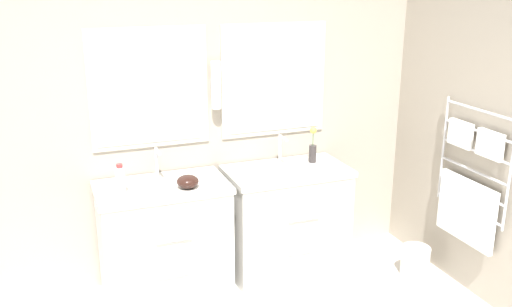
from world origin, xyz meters
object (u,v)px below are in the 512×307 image
at_px(flower_vase, 313,148).
at_px(amenity_bowl, 188,182).
at_px(vanity_right, 288,221).
at_px(vanity_left, 166,241).
at_px(waste_bin, 415,261).
at_px(toiletry_bottle, 120,180).

bearing_deg(flower_vase, amenity_bowl, -169.21).
xyz_separation_m(vanity_right, amenity_bowl, (-0.78, -0.09, 0.45)).
bearing_deg(vanity_left, amenity_bowl, -30.84).
bearing_deg(vanity_left, waste_bin, -12.12).
distance_m(toiletry_bottle, flower_vase, 1.46).
relative_size(vanity_left, waste_bin, 3.88).
xyz_separation_m(toiletry_bottle, flower_vase, (1.45, 0.16, 0.01)).
distance_m(vanity_right, waste_bin, 1.02).
height_order(vanity_left, waste_bin, vanity_left).
xyz_separation_m(vanity_right, waste_bin, (0.89, -0.39, -0.31)).
bearing_deg(toiletry_bottle, vanity_right, 2.46).
xyz_separation_m(vanity_left, toiletry_bottle, (-0.28, -0.05, 0.50)).
bearing_deg(amenity_bowl, waste_bin, -10.21).
distance_m(flower_vase, waste_bin, 1.16).
xyz_separation_m(amenity_bowl, flower_vase, (1.02, 0.19, 0.07)).
relative_size(vanity_left, toiletry_bottle, 4.28).
relative_size(vanity_right, amenity_bowl, 6.03).
height_order(vanity_right, flower_vase, flower_vase).
bearing_deg(toiletry_bottle, vanity_left, 10.45).
bearing_deg(waste_bin, flower_vase, 142.55).
xyz_separation_m(amenity_bowl, waste_bin, (1.67, -0.30, -0.76)).
relative_size(toiletry_bottle, waste_bin, 0.91).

